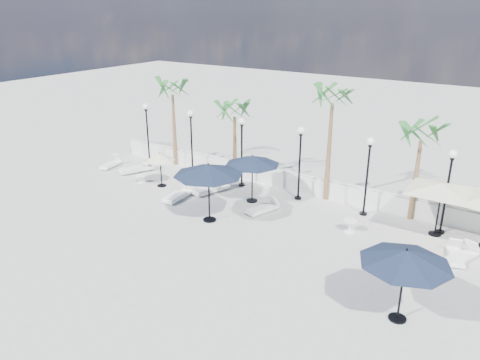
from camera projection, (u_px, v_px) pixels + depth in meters
The scene contains 27 objects.
ground at pixel (226, 250), 19.22m from camera, with size 100.00×100.00×0.00m, color #A2A29D.
balustrade at pixel (307, 185), 24.91m from camera, with size 26.00×0.30×1.01m.
lamppost_0 at pixel (147, 125), 28.84m from camera, with size 0.36×0.36×3.84m.
lamppost_1 at pixel (191, 133), 27.03m from camera, with size 0.36×0.36×3.84m.
lamppost_2 at pixel (242, 142), 25.23m from camera, with size 0.36×0.36×3.84m.
lamppost_3 at pixel (300, 153), 23.42m from camera, with size 0.36×0.36×3.84m.
lamppost_4 at pixel (368, 165), 21.61m from camera, with size 0.36×0.36×3.84m.
lamppost_5 at pixel (449, 180), 19.81m from camera, with size 0.36×0.36×3.84m.
palm_0 at pixel (172, 93), 27.97m from camera, with size 2.60×2.60×5.50m.
palm_1 at pixel (235, 114), 25.92m from camera, with size 2.60×2.60×4.70m.
palm_2 at pixel (332, 101), 22.50m from camera, with size 2.60×2.60×6.10m.
palm_3 at pixel (421, 138), 20.69m from camera, with size 2.60×2.60×4.90m.
lounger_0 at pixel (111, 164), 28.97m from camera, with size 0.86×1.75×0.63m.
lounger_1 at pixel (178, 194), 24.21m from camera, with size 0.81×2.07×0.76m.
lounger_2 at pixel (136, 168), 28.09m from camera, with size 1.42×2.12×0.76m.
lounger_3 at pixel (263, 208), 22.65m from camera, with size 1.06×1.84×0.66m.
lounger_4 at pixel (211, 188), 25.05m from camera, with size 1.32×2.28×0.81m.
lounger_5 at pixel (456, 255), 18.42m from camera, with size 0.95×1.70×0.61m.
lounger_6 at pixel (462, 256), 18.38m from camera, with size 1.13×1.76×0.63m.
side_table_0 at pixel (146, 166), 28.46m from camera, with size 0.46×0.46×0.45m.
side_table_1 at pixel (140, 179), 26.38m from camera, with size 0.45×0.45×0.44m.
side_table_2 at pixel (350, 225), 20.64m from camera, with size 0.59×0.59×0.57m.
parasol_navy_left at pixel (208, 170), 21.00m from camera, with size 3.21×3.21×2.83m.
parasol_navy_mid at pixel (252, 160), 23.25m from camera, with size 2.79×2.79×2.50m.
parasol_navy_right at pixel (406, 257), 14.21m from camera, with size 2.87×2.87×2.57m.
parasol_cream_sq_a at pixel (443, 183), 19.68m from camera, with size 5.33×5.33×2.62m.
parasol_cream_small at pixel (160, 157), 25.43m from camera, with size 1.59×1.59×1.96m.
Camera 1 is at (9.84, -13.85, 9.46)m, focal length 35.00 mm.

